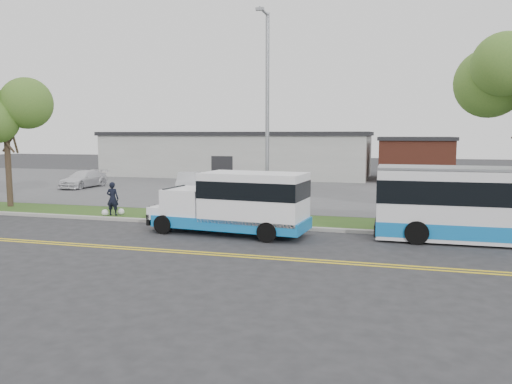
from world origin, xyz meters
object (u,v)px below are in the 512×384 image
(streetlight_near, at_px, (267,110))
(parked_car_b, at_px, (83,179))
(shuttle_bus, at_px, (239,201))
(pedestrian, at_px, (113,199))
(parked_car_a, at_px, (189,183))
(tree_west, at_px, (5,116))

(streetlight_near, bearing_deg, parked_car_b, 148.93)
(shuttle_bus, relative_size, pedestrian, 4.11)
(shuttle_bus, xyz_separation_m, pedestrian, (-7.34, 2.41, -0.44))
(parked_car_a, xyz_separation_m, parked_car_b, (-9.31, 1.49, -0.09))
(tree_west, bearing_deg, pedestrian, -10.09)
(parked_car_a, relative_size, parked_car_b, 1.01)
(streetlight_near, relative_size, pedestrian, 5.66)
(streetlight_near, xyz_separation_m, parked_car_b, (-16.98, 10.24, -4.50))
(tree_west, relative_size, shuttle_bus, 1.00)
(tree_west, xyz_separation_m, streetlight_near, (15.00, -0.47, 0.11))
(pedestrian, distance_m, parked_car_b, 14.45)
(tree_west, bearing_deg, streetlight_near, -1.80)
(parked_car_b, bearing_deg, pedestrian, -46.69)
(shuttle_bus, height_order, pedestrian, shuttle_bus)
(streetlight_near, bearing_deg, parked_car_a, 131.25)
(pedestrian, bearing_deg, tree_west, -17.62)
(streetlight_near, relative_size, parked_car_a, 2.15)
(shuttle_bus, height_order, parked_car_a, shuttle_bus)
(tree_west, relative_size, streetlight_near, 0.73)
(parked_car_a, height_order, parked_car_b, parked_car_a)
(tree_west, distance_m, parked_car_a, 11.86)
(parked_car_a, bearing_deg, shuttle_bus, -77.97)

